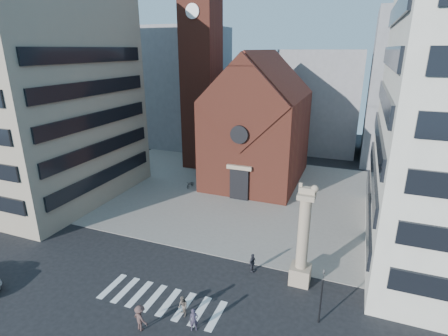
% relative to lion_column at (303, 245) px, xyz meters
% --- Properties ---
extents(ground, '(120.00, 120.00, 0.00)m').
position_rel_lion_column_xyz_m(ground, '(-10.01, -3.00, -3.46)').
color(ground, black).
rests_on(ground, ground).
extents(piazza, '(46.00, 30.00, 0.05)m').
position_rel_lion_column_xyz_m(piazza, '(-10.01, 16.00, -3.43)').
color(piazza, gray).
rests_on(piazza, ground).
extents(zebra_crossing, '(10.20, 3.20, 0.01)m').
position_rel_lion_column_xyz_m(zebra_crossing, '(-9.46, -6.00, -3.45)').
color(zebra_crossing, white).
rests_on(zebra_crossing, ground).
extents(church, '(12.00, 16.65, 18.00)m').
position_rel_lion_column_xyz_m(church, '(-10.01, 22.04, 4.53)').
color(church, brown).
rests_on(church, ground).
extents(campanile, '(5.50, 5.50, 31.20)m').
position_rel_lion_column_xyz_m(campanile, '(-20.01, 25.00, 12.28)').
color(campanile, brown).
rests_on(campanile, ground).
extents(building_left, '(18.00, 20.00, 26.00)m').
position_rel_lion_column_xyz_m(building_left, '(-34.01, 7.00, 9.54)').
color(building_left, gray).
rests_on(building_left, ground).
extents(bg_block_left, '(16.00, 14.00, 22.00)m').
position_rel_lion_column_xyz_m(bg_block_left, '(-30.01, 37.00, 7.54)').
color(bg_block_left, gray).
rests_on(bg_block_left, ground).
extents(bg_block_mid, '(14.00, 12.00, 18.00)m').
position_rel_lion_column_xyz_m(bg_block_mid, '(-4.01, 42.00, 5.54)').
color(bg_block_mid, gray).
rests_on(bg_block_mid, ground).
extents(bg_block_right, '(16.00, 14.00, 24.00)m').
position_rel_lion_column_xyz_m(bg_block_right, '(11.99, 39.00, 8.54)').
color(bg_block_right, gray).
rests_on(bg_block_right, ground).
extents(lion_column, '(1.63, 1.60, 8.68)m').
position_rel_lion_column_xyz_m(lion_column, '(0.00, 0.00, 0.00)').
color(lion_column, tan).
rests_on(lion_column, ground).
extents(traffic_light, '(0.13, 0.16, 4.30)m').
position_rel_lion_column_xyz_m(traffic_light, '(1.99, -4.00, -1.17)').
color(traffic_light, black).
rests_on(traffic_light, ground).
extents(pedestrian_0, '(0.72, 0.63, 1.65)m').
position_rel_lion_column_xyz_m(pedestrian_0, '(-5.82, -7.76, -2.63)').
color(pedestrian_0, '#342D3F').
rests_on(pedestrian_0, ground).
extents(pedestrian_1, '(0.98, 0.94, 1.59)m').
position_rel_lion_column_xyz_m(pedestrian_1, '(-7.14, -6.82, -2.66)').
color(pedestrian_1, '#655A51').
rests_on(pedestrian_1, ground).
extents(pedestrian_2, '(0.62, 1.07, 1.71)m').
position_rel_lion_column_xyz_m(pedestrian_2, '(-4.05, -0.02, -2.60)').
color(pedestrian_2, '#27272F').
rests_on(pedestrian_2, ground).
extents(pedestrian_3, '(1.39, 1.04, 1.91)m').
position_rel_lion_column_xyz_m(pedestrian_3, '(-9.21, -9.03, -2.50)').
color(pedestrian_3, '#47322F').
rests_on(pedestrian_3, ground).
extents(scooter_0, '(0.70, 1.72, 0.89)m').
position_rel_lion_column_xyz_m(scooter_0, '(-17.55, 15.23, -2.96)').
color(scooter_0, black).
rests_on(scooter_0, piazza).
extents(scooter_1, '(0.57, 1.66, 0.98)m').
position_rel_lion_column_xyz_m(scooter_1, '(-15.80, 15.23, -2.92)').
color(scooter_1, black).
rests_on(scooter_1, piazza).
extents(scooter_2, '(0.70, 1.72, 0.89)m').
position_rel_lion_column_xyz_m(scooter_2, '(-14.05, 15.23, -2.96)').
color(scooter_2, black).
rests_on(scooter_2, piazza).
extents(scooter_3, '(0.57, 1.66, 0.98)m').
position_rel_lion_column_xyz_m(scooter_3, '(-12.30, 15.23, -2.92)').
color(scooter_3, black).
rests_on(scooter_3, piazza).
extents(scooter_4, '(0.70, 1.72, 0.89)m').
position_rel_lion_column_xyz_m(scooter_4, '(-10.55, 15.23, -2.96)').
color(scooter_4, black).
rests_on(scooter_4, piazza).
extents(scooter_5, '(0.57, 1.66, 0.98)m').
position_rel_lion_column_xyz_m(scooter_5, '(-8.80, 15.23, -2.92)').
color(scooter_5, black).
rests_on(scooter_5, piazza).
extents(scooter_6, '(0.70, 1.72, 0.89)m').
position_rel_lion_column_xyz_m(scooter_6, '(-7.05, 15.23, -2.96)').
color(scooter_6, black).
rests_on(scooter_6, piazza).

